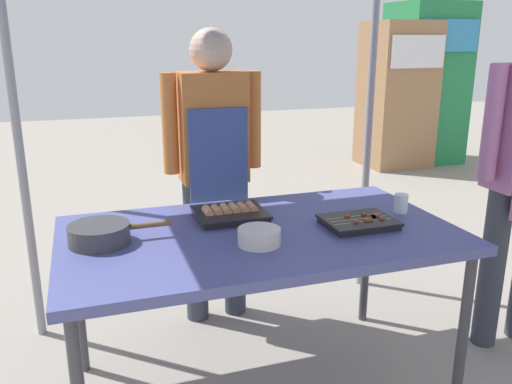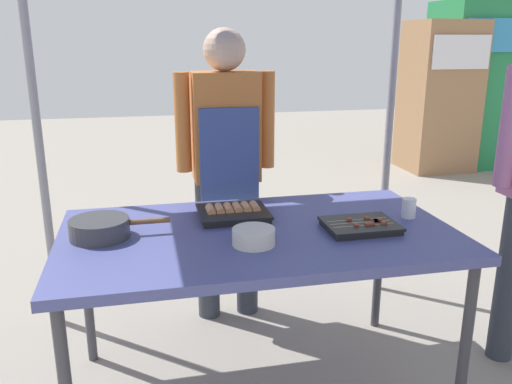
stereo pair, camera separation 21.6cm
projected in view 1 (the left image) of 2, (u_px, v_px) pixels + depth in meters
The scene contains 9 objects.
stall_table at pixel (260, 242), 2.17m from camera, with size 1.60×0.90×0.75m.
tray_grilled_sausages at pixel (230, 213), 2.31m from camera, with size 0.30×0.27×0.06m.
tray_meat_skewers at pixel (359, 222), 2.21m from camera, with size 0.29×0.23×0.04m.
cooking_wok at pixel (100, 233), 2.01m from camera, with size 0.39×0.23×0.08m.
condiment_bowl at pixel (259, 237), 2.00m from camera, with size 0.16×0.16×0.06m, color silver.
drink_cup_near_edge at pixel (401, 203), 2.37m from camera, with size 0.06×0.06×0.09m, color white.
vendor_woman at pixel (214, 156), 2.74m from camera, with size 0.52×0.23×1.56m.
neighbor_stall_left at pixel (397, 95), 6.35m from camera, with size 0.75×0.71×1.71m.
neighbor_stall_right at pixel (425, 84), 6.55m from camera, with size 0.85×0.80×1.93m.
Camera 1 is at (-0.66, -1.92, 1.50)m, focal length 37.02 mm.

